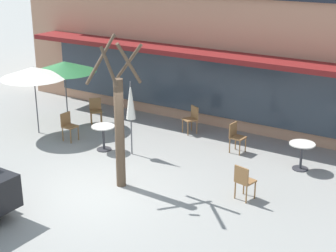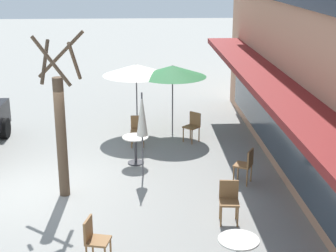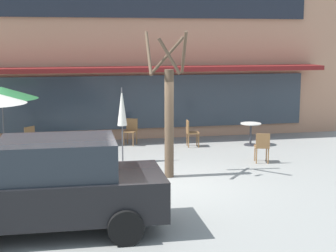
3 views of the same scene
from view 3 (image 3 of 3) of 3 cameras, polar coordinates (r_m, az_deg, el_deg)
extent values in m
plane|color=gray|center=(12.87, -0.63, -6.49)|extent=(80.00, 80.00, 0.00)
cube|color=tan|center=(22.26, -5.67, 9.04)|extent=(16.26, 8.00, 6.73)
cube|color=maroon|center=(17.77, -4.05, 6.30)|extent=(13.82, 1.10, 0.16)
cube|color=#1E232D|center=(18.27, -4.35, 13.59)|extent=(13.01, 0.10, 1.10)
cube|color=#2D3842|center=(18.36, -4.21, 2.64)|extent=(13.01, 0.10, 1.90)
cylinder|color=#333338|center=(14.91, -8.40, -4.29)|extent=(0.44, 0.44, 0.03)
cylinder|color=#333338|center=(14.82, -8.43, -2.92)|extent=(0.07, 0.07, 0.70)
cylinder|color=silver|center=(14.75, -8.47, -1.53)|extent=(0.70, 0.70, 0.03)
cylinder|color=#333338|center=(17.75, 9.11, -2.06)|extent=(0.44, 0.44, 0.03)
cylinder|color=#333338|center=(17.68, 9.14, -0.90)|extent=(0.07, 0.07, 0.70)
cylinder|color=silver|center=(17.62, 9.17, 0.27)|extent=(0.70, 0.70, 0.03)
cylinder|color=#4C4C51|center=(15.89, -17.79, 0.21)|extent=(0.04, 0.04, 2.20)
cone|color=#286B38|center=(15.77, -17.96, 3.53)|extent=(2.10, 2.10, 0.35)
cylinder|color=#4C4C51|center=(14.94, -5.09, 0.06)|extent=(0.04, 0.04, 2.20)
cone|color=silver|center=(14.86, -5.13, 2.15)|extent=(0.28, 0.28, 1.10)
cylinder|color=olive|center=(15.45, 9.60, -3.02)|extent=(0.04, 0.04, 0.45)
cylinder|color=olive|center=(15.50, 10.85, -3.02)|extent=(0.04, 0.04, 0.45)
cylinder|color=olive|center=(15.12, 9.78, -3.30)|extent=(0.04, 0.04, 0.45)
cylinder|color=olive|center=(15.18, 11.05, -3.30)|extent=(0.04, 0.04, 0.45)
cube|color=olive|center=(15.26, 10.35, -2.26)|extent=(0.48, 0.48, 0.04)
cube|color=olive|center=(15.04, 10.47, -1.58)|extent=(0.40, 0.13, 0.40)
cylinder|color=olive|center=(17.48, 3.23, -1.43)|extent=(0.04, 0.04, 0.45)
cylinder|color=olive|center=(17.15, 3.42, -1.65)|extent=(0.04, 0.04, 0.45)
cylinder|color=olive|center=(17.42, 2.13, -1.46)|extent=(0.04, 0.04, 0.45)
cylinder|color=olive|center=(17.09, 2.30, -1.68)|extent=(0.04, 0.04, 0.45)
cube|color=olive|center=(17.24, 2.78, -0.76)|extent=(0.43, 0.43, 0.04)
cube|color=olive|center=(17.17, 2.19, -0.05)|extent=(0.08, 0.40, 0.40)
cylinder|color=olive|center=(15.05, -13.02, -3.48)|extent=(0.04, 0.04, 0.45)
cylinder|color=olive|center=(14.71, -13.09, -3.78)|extent=(0.04, 0.04, 0.45)
cylinder|color=olive|center=(15.07, -14.31, -3.51)|extent=(0.04, 0.04, 0.45)
cylinder|color=olive|center=(14.74, -14.41, -3.81)|extent=(0.04, 0.04, 0.45)
cube|color=olive|center=(14.84, -13.74, -2.72)|extent=(0.41, 0.41, 0.04)
cube|color=olive|center=(14.81, -14.47, -1.91)|extent=(0.05, 0.40, 0.40)
cylinder|color=olive|center=(17.34, -3.89, -1.53)|extent=(0.04, 0.04, 0.45)
cylinder|color=olive|center=(17.47, -4.93, -1.46)|extent=(0.04, 0.04, 0.45)
cylinder|color=olive|center=(17.66, -3.49, -1.32)|extent=(0.04, 0.04, 0.45)
cylinder|color=olive|center=(17.78, -4.52, -1.26)|extent=(0.04, 0.04, 0.45)
cube|color=olive|center=(17.51, -4.22, -0.61)|extent=(0.54, 0.54, 0.04)
cube|color=olive|center=(17.64, -4.01, 0.20)|extent=(0.37, 0.23, 0.40)
cylinder|color=olive|center=(16.48, -13.78, -2.38)|extent=(0.04, 0.04, 0.45)
cylinder|color=olive|center=(16.26, -14.65, -2.58)|extent=(0.04, 0.04, 0.45)
cylinder|color=olive|center=(16.73, -14.58, -2.24)|extent=(0.04, 0.04, 0.45)
cylinder|color=olive|center=(16.50, -15.44, -2.43)|extent=(0.04, 0.04, 0.45)
cube|color=olive|center=(16.44, -14.65, -1.57)|extent=(0.57, 0.57, 0.04)
cube|color=olive|center=(16.53, -15.10, -0.75)|extent=(0.31, 0.31, 0.40)
cube|color=black|center=(9.89, -12.86, -7.51)|extent=(4.24, 1.90, 0.76)
cube|color=#232B33|center=(9.69, -12.13, -3.41)|extent=(2.14, 1.65, 0.68)
cylinder|color=black|center=(9.18, -4.70, -11.15)|extent=(0.65, 0.24, 0.64)
cylinder|color=black|center=(10.88, -5.66, -7.82)|extent=(0.65, 0.24, 0.64)
cylinder|color=brown|center=(13.26, 0.13, 0.22)|extent=(0.24, 0.24, 2.81)
cylinder|color=brown|center=(13.13, 1.79, 8.13)|extent=(0.16, 0.82, 1.09)
cylinder|color=brown|center=(13.49, -0.01, 7.89)|extent=(0.87, 0.19, 0.96)
cylinder|color=brown|center=(13.02, -2.17, 8.10)|extent=(0.14, 1.11, 1.09)
cylinder|color=brown|center=(12.83, 0.15, 7.73)|extent=(0.59, 0.19, 0.92)
camera|label=1|loc=(10.87, 61.99, 16.78)|focal=55.00mm
camera|label=2|loc=(20.21, 32.42, 12.77)|focal=55.00mm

